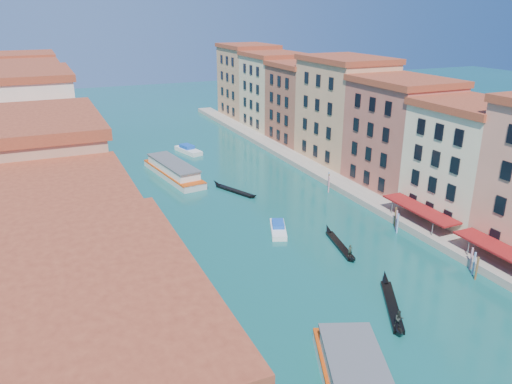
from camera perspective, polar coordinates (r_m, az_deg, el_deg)
left_bank_palazzos at (r=78.16m, az=-23.79°, el=3.89°), size 12.80×128.40×21.00m
right_bank_palazzos at (r=95.81m, az=11.95°, el=7.92°), size 12.80×128.40×21.00m
quay at (r=93.86m, az=7.55°, el=2.08°), size 4.00×140.00×1.00m
mooring_poles_right at (r=65.63m, az=21.87°, el=-6.66°), size 1.44×54.24×3.20m
vaporetto_far at (r=93.81m, az=-9.44°, el=2.48°), size 7.05×19.66×2.86m
gondola_fore at (r=66.53m, az=9.55°, el=-5.92°), size 3.04×10.76×2.16m
gondola_right at (r=54.79m, az=15.32°, el=-12.38°), size 6.86×11.07×2.44m
gondola_far at (r=85.16m, az=-2.54°, el=0.22°), size 5.06×10.30×1.54m
motorboat_mid at (r=70.03m, az=2.54°, el=-4.14°), size 4.22×6.63×1.31m
motorboat_far at (r=109.90m, az=-7.77°, el=4.82°), size 4.36×8.25×1.63m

